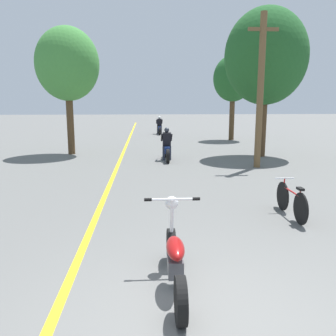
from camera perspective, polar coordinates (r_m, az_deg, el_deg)
The scene contains 10 objects.
ground_plane at distance 4.43m, azimuth 5.16°, elevation -23.80°, with size 120.00×120.00×0.00m, color #60605E.
lane_stripe_center at distance 16.63m, azimuth -7.36°, elevation 2.09°, with size 0.14×48.00×0.01m, color yellow.
utility_pole at distance 13.72m, azimuth 14.60°, elevation 12.04°, with size 1.10×0.24×5.59m.
roadside_tree_right_near at distance 16.61m, azimuth 15.46°, elevation 16.81°, with size 3.59×3.23×6.43m.
roadside_tree_right_far at distance 23.11m, azimuth 10.40°, elevation 13.84°, with size 2.47×2.22×5.25m.
roadside_tree_left at distance 17.33m, azimuth -15.84°, elevation 15.67°, with size 2.87×2.58×5.77m.
motorcycle_foreground at distance 4.94m, azimuth 1.12°, elevation -14.24°, with size 0.82×2.07×1.12m.
motorcycle_rider_lead at distance 15.05m, azimuth -0.20°, elevation 3.24°, with size 0.50×2.03×1.38m.
motorcycle_rider_far at distance 26.72m, azimuth -1.39°, elevation 6.54°, with size 0.50×2.10×1.34m.
bicycle_parked at distance 8.20m, azimuth 19.17°, elevation -5.00°, with size 0.44×1.64×0.78m.
Camera 1 is at (-0.59, -3.60, 2.52)m, focal length 38.00 mm.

